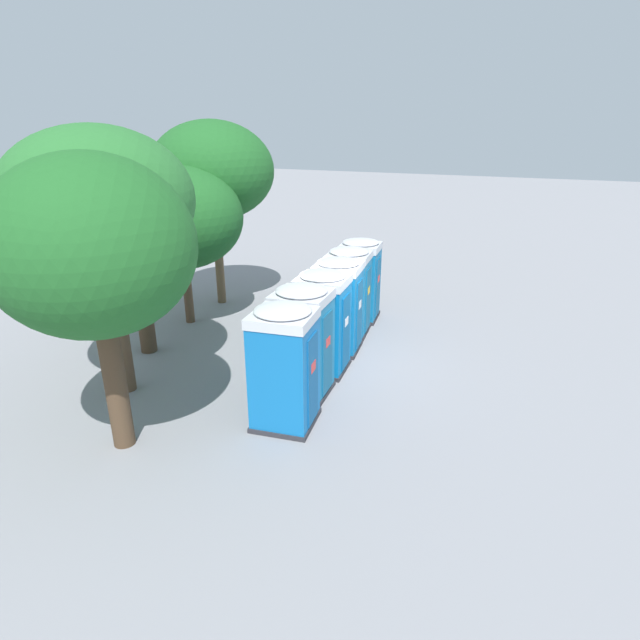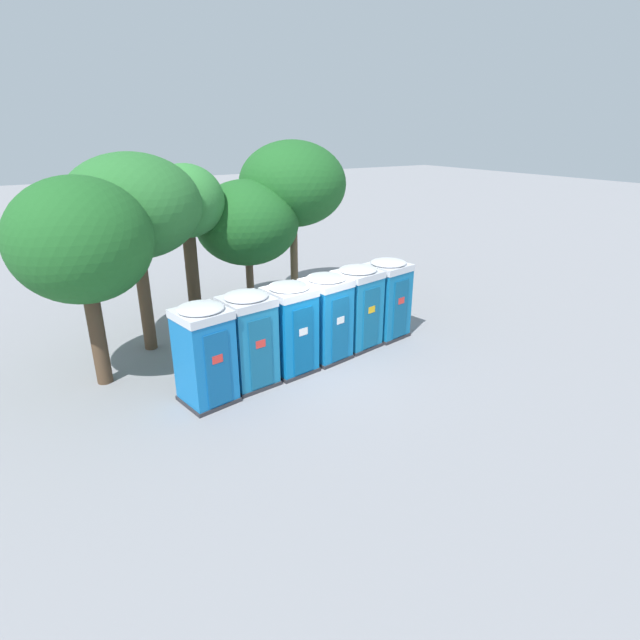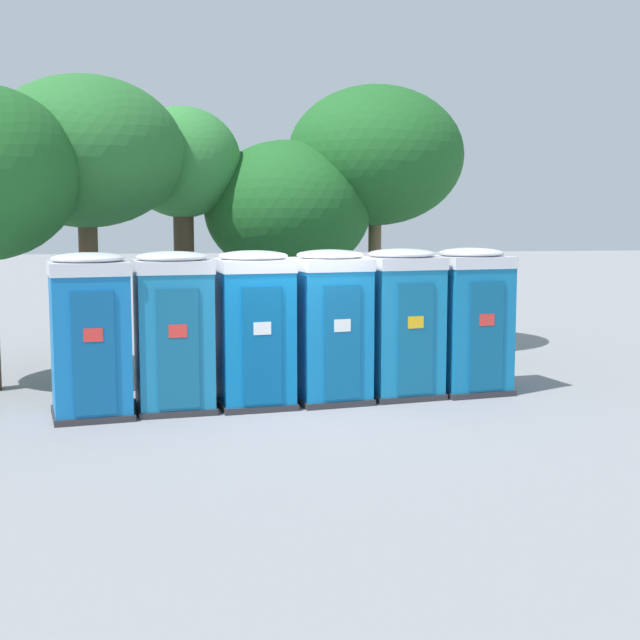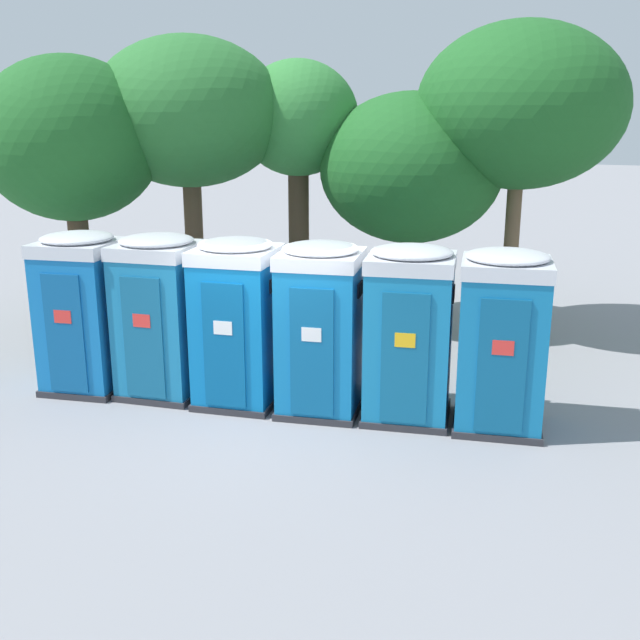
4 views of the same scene
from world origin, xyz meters
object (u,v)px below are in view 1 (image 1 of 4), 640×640
Objects in this scene: portapotty_2 at (323,321)px; street_tree_2 at (100,201)px; street_tree_4 at (129,198)px; street_tree_0 at (213,171)px; portapotty_4 at (349,291)px; portapotty_0 at (285,366)px; portapotty_3 at (338,305)px; street_tree_1 at (181,218)px; portapotty_5 at (360,279)px; street_tree_3 at (93,249)px; portapotty_1 at (303,341)px.

portapotty_2 is 5.53m from street_tree_2.
street_tree_0 is at bearing 9.83° from street_tree_4.
street_tree_4 is (-3.64, 4.32, 2.81)m from portapotty_4.
portapotty_2 is at bearing 8.81° from portapotty_0.
street_tree_0 is at bearing 59.87° from portapotty_2.
portapotty_3 is 0.43× the size of street_tree_0.
portapotty_2 is 1.00× the size of portapotty_4.
street_tree_0 is 1.26× the size of street_tree_1.
street_tree_2 is (-6.12, -1.87, -0.12)m from street_tree_0.
street_tree_0 is (0.63, 5.06, 3.13)m from portapotty_4.
portapotty_5 is 7.03m from street_tree_4.
street_tree_2 reaches higher than street_tree_3.
street_tree_2 is (-5.49, 3.19, 3.00)m from portapotty_4.
portapotty_1 is 1.29m from portapotty_2.
portapotty_0 and portapotty_2 have the same top height.
street_tree_4 reaches higher than portapotty_1.
street_tree_4 is at bearing 130.12° from portapotty_4.
portapotty_3 is at bearing 8.43° from portapotty_0.
street_tree_0 is at bearing 24.08° from street_tree_3.
portapotty_4 is 1.00× the size of portapotty_5.
portapotty_4 is 7.02m from street_tree_2.
portapotty_0 is at bearing -84.36° from street_tree_2.
portapotty_0 is 1.00× the size of portapotty_2.
portapotty_1 is 4.65m from street_tree_3.
portapotty_0 is at bearing -134.29° from street_tree_0.
street_tree_0 is 4.35m from street_tree_4.
portapotty_4 is (3.83, 0.53, -0.00)m from portapotty_1.
portapotty_1 is 5.61m from street_tree_4.
street_tree_2 is (-2.94, 3.60, 3.00)m from portapotty_2.
portapotty_2 and portapotty_4 have the same top height.
street_tree_2 reaches higher than portapotty_3.
portapotty_4 is (5.09, 0.81, -0.00)m from portapotty_0.
portapotty_3 is at bearing -169.34° from portapotty_4.
portapotty_1 is 3.87m from portapotty_4.
portapotty_3 is at bearing -62.50° from street_tree_4.
street_tree_3 is at bearing 167.27° from portapotty_4.
street_tree_1 is at bearing 56.41° from portapotty_0.
portapotty_0 is at bearing -171.57° from portapotty_3.
portapotty_2 is 5.66m from street_tree_1.
street_tree_0 is (1.90, 5.30, 3.13)m from portapotty_3.
street_tree_0 is 1.03× the size of street_tree_2.
portapotty_2 is 7.06m from street_tree_0.
portapotty_4 is 0.44× the size of street_tree_2.
portapotty_2 is at bearing -172.32° from portapotty_3.
street_tree_2 is 2.18m from street_tree_4.
portapotty_5 is at bearing 8.53° from portapotty_2.
portapotty_0 and portapotty_5 have the same top height.
portapotty_3 is (3.83, 0.57, 0.00)m from portapotty_0.
portapotty_1 is at bearing -92.24° from street_tree_4.
portapotty_1 is 2.58m from portapotty_3.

